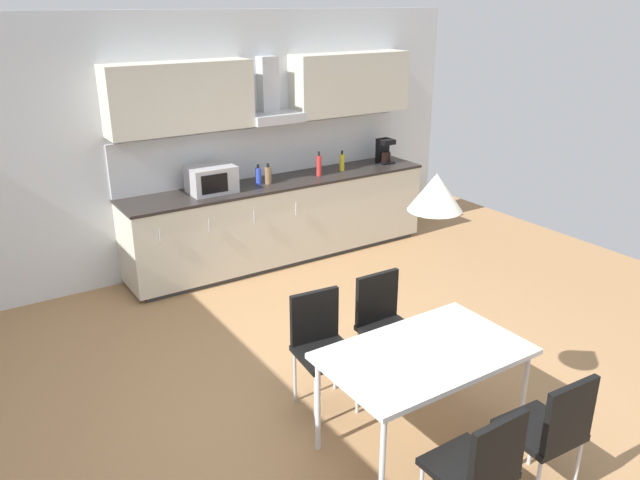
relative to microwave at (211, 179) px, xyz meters
The scene contains 17 objects.
ground_plane 2.80m from the microwave, 97.91° to the right, with size 9.26×8.63×0.02m, color #9E754C.
wall_back 0.59m from the microwave, 133.85° to the left, with size 7.41×0.10×2.74m, color silver.
kitchen_counter 1.03m from the microwave, ahead, with size 3.62×0.66×0.93m.
backsplash_tile 0.90m from the microwave, 20.32° to the left, with size 3.60×0.02×0.56m, color silver.
upper_wall_cabinets 1.19m from the microwave, 10.33° to the left, with size 3.60×0.40×0.69m.
microwave is the anchor object (origin of this frame).
coffee_maker 2.32m from the microwave, ahead, with size 0.18×0.19×0.30m.
bottle_red 1.31m from the microwave, ahead, with size 0.06×0.06×0.28m.
bottle_blue 0.56m from the microwave, ahead, with size 0.06×0.06×0.22m.
bottle_brown 0.66m from the microwave, ahead, with size 0.08×0.08×0.23m.
bottle_yellow 1.66m from the microwave, ahead, with size 0.06×0.06×0.24m.
dining_table 3.40m from the microwave, 90.67° to the right, with size 1.31×0.80×0.73m.
chair_near_left 4.20m from the microwave, 94.59° to the right, with size 0.40×0.40×0.87m.
chair_far_left 2.67m from the microwave, 97.16° to the right, with size 0.44×0.44×0.87m.
chair_far_right 2.67m from the microwave, 84.33° to the right, with size 0.41×0.41×0.87m.
chair_near_right 4.20m from the microwave, 86.53° to the right, with size 0.42×0.42×0.87m.
pendant_lamp 3.45m from the microwave, 90.67° to the right, with size 0.32×0.32×0.22m, color silver.
Camera 1 is at (-2.13, -3.36, 2.82)m, focal length 35.00 mm.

